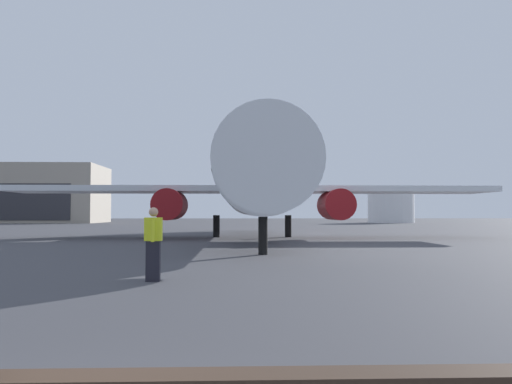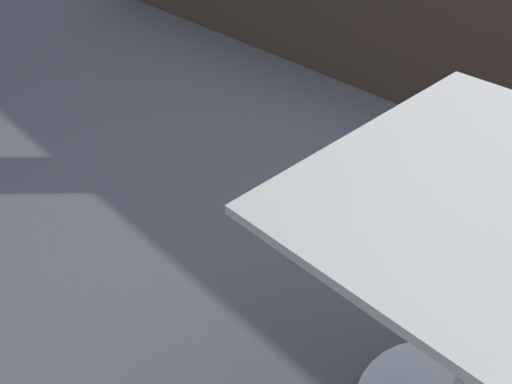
% 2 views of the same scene
% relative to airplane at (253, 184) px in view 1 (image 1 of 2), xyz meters
% --- Properties ---
extents(ground_plane, '(220.00, 220.00, 0.00)m').
position_rel_airplane_xyz_m(ground_plane, '(-2.47, 11.33, -3.41)').
color(ground_plane, '#424247').
extents(airplane, '(30.82, 31.64, 10.38)m').
position_rel_airplane_xyz_m(airplane, '(0.00, 0.00, 0.00)').
color(airplane, silver).
rests_on(airplane, ground).
extents(ground_crew_worker, '(0.40, 0.57, 1.74)m').
position_rel_airplane_xyz_m(ground_crew_worker, '(-2.97, -19.52, -2.51)').
color(ground_crew_worker, black).
rests_on(ground_crew_worker, ground).
extents(distant_hangar, '(20.22, 12.96, 9.58)m').
position_rel_airplane_xyz_m(distant_hangar, '(-34.10, 53.97, 1.38)').
color(distant_hangar, '#9E9384').
rests_on(distant_hangar, ground).
extents(fuel_storage_tank, '(7.61, 7.61, 5.12)m').
position_rel_airplane_xyz_m(fuel_storage_tank, '(24.78, 51.95, -0.85)').
color(fuel_storage_tank, white).
rests_on(fuel_storage_tank, ground).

